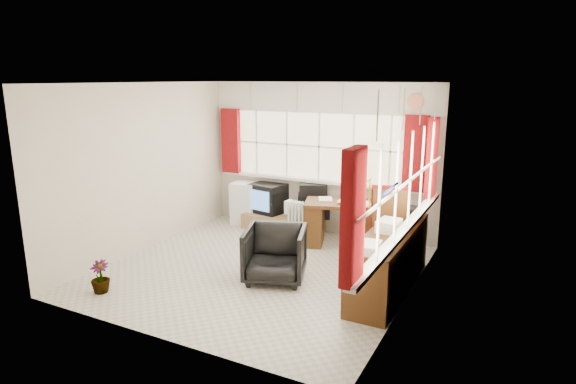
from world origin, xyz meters
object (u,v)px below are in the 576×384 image
desk (344,221)px  radiator (301,226)px  office_chair (275,254)px  mini_fridge (245,202)px  credenza (389,260)px  desk_lamp (370,186)px  task_chair (389,230)px  tv_bench (283,223)px  crt_tv (269,198)px

desk → radiator: desk is taller
office_chair → mini_fridge: size_ratio=1.04×
mini_fridge → credenza: bearing=-27.4°
desk_lamp → task_chair: task_chair is taller
task_chair → mini_fridge: size_ratio=1.61×
radiator → desk: bearing=13.9°
tv_bench → crt_tv: (-0.34, 0.12, 0.38)m
credenza → crt_tv: credenza is taller
credenza → tv_bench: credenza is taller
office_chair → credenza: bearing=-3.5°
desk_lamp → crt_tv: (-1.94, 0.36, -0.48)m
task_chair → crt_tv: bearing=153.3°
desk → credenza: 1.66m
desk_lamp → radiator: bearing=-170.3°
task_chair → radiator: (-1.61, 0.71, -0.37)m
desk_lamp → office_chair: (-0.71, -1.68, -0.63)m
office_chair → desk_lamp: bearing=47.6°
credenza → radiator: bearing=147.6°
task_chair → desk: bearing=137.1°
task_chair → crt_tv: size_ratio=1.86×
desk → tv_bench: size_ratio=0.95×
desk_lamp → tv_bench: desk_lamp is taller
credenza → desk: bearing=130.2°
crt_tv → credenza: bearing=-32.1°
desk_lamp → credenza: (0.68, -1.28, -0.60)m
radiator → crt_tv: bearing=148.5°
task_chair → office_chair: bearing=-148.1°
office_chair → credenza: size_ratio=0.39×
radiator → task_chair: bearing=-23.9°
desk_lamp → desk: bearing=-177.8°
desk → office_chair: 1.69m
task_chair → radiator: bearing=156.1°
radiator → tv_bench: (-0.55, 0.42, -0.14)m
radiator → credenza: (1.73, -1.10, 0.12)m
desk_lamp → crt_tv: bearing=169.4°
office_chair → mini_fridge: (-1.70, 2.00, 0.02)m
desk_lamp → credenza: 1.57m
desk_lamp → mini_fridge: size_ratio=0.55×
radiator → tv_bench: size_ratio=0.46×
task_chair → tv_bench: (-2.15, 1.13, -0.51)m
desk → mini_fridge: size_ratio=1.79×
desk → radiator: size_ratio=2.05×
desk → task_chair: bearing=-42.9°
desk → tv_bench: bearing=168.0°
mini_fridge → office_chair: bearing=-49.6°
credenza → crt_tv: (-2.62, 1.64, 0.12)m
mini_fridge → crt_tv: bearing=5.2°
tv_bench → crt_tv: bearing=160.3°
crt_tv → mini_fridge: 0.49m
office_chair → credenza: 1.44m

